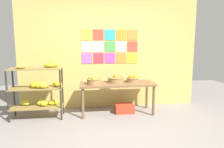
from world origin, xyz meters
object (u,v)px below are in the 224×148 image
at_px(fruit_basket_centre, 133,79).
at_px(fruit_basket_back_left, 116,79).
at_px(fruit_basket_left, 94,80).
at_px(display_table, 117,87).
at_px(produce_crate_under_table, 124,108).
at_px(banana_shelf_unit, 39,87).

height_order(fruit_basket_centre, fruit_basket_back_left, fruit_basket_back_left).
height_order(fruit_basket_centre, fruit_basket_left, fruit_basket_left).
relative_size(display_table, produce_crate_under_table, 3.92).
height_order(banana_shelf_unit, display_table, banana_shelf_unit).
relative_size(display_table, fruit_basket_centre, 5.54).
bearing_deg(fruit_basket_left, produce_crate_under_table, 6.93).
bearing_deg(fruit_basket_back_left, banana_shelf_unit, -174.21).
relative_size(fruit_basket_back_left, produce_crate_under_table, 0.89).
bearing_deg(banana_shelf_unit, produce_crate_under_table, 2.34).
bearing_deg(fruit_basket_back_left, display_table, -80.98).
distance_m(banana_shelf_unit, fruit_basket_back_left, 1.67).
bearing_deg(display_table, fruit_basket_centre, 12.40).
bearing_deg(produce_crate_under_table, display_table, -174.87).
xyz_separation_m(display_table, fruit_basket_left, (-0.53, -0.07, 0.17)).
xyz_separation_m(fruit_basket_left, produce_crate_under_table, (0.70, 0.08, -0.69)).
distance_m(banana_shelf_unit, produce_crate_under_table, 1.94).
xyz_separation_m(banana_shelf_unit, fruit_basket_back_left, (1.66, 0.17, 0.11)).
height_order(banana_shelf_unit, produce_crate_under_table, banana_shelf_unit).
bearing_deg(banana_shelf_unit, display_table, 2.06).
bearing_deg(fruit_basket_back_left, fruit_basket_centre, -3.70).
relative_size(display_table, fruit_basket_left, 5.27).
relative_size(banana_shelf_unit, fruit_basket_left, 3.82).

